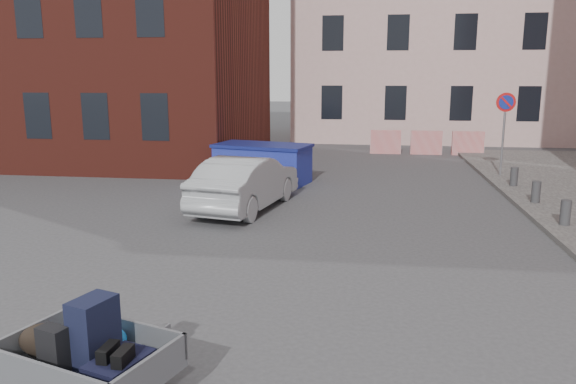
# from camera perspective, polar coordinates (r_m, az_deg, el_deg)

# --- Properties ---
(ground) EXTENTS (120.00, 120.00, 0.00)m
(ground) POSITION_cam_1_polar(r_m,az_deg,el_deg) (9.87, -2.19, -7.91)
(ground) COLOR #38383A
(ground) RESTS_ON ground
(building_pink) EXTENTS (16.00, 8.00, 14.00)m
(building_pink) POSITION_cam_1_polar(r_m,az_deg,el_deg) (31.66, 16.58, 18.08)
(building_pink) COLOR #C7A099
(building_pink) RESTS_ON ground
(no_parking_sign) EXTENTS (0.60, 0.09, 2.65)m
(no_parking_sign) POSITION_cam_1_polar(r_m,az_deg,el_deg) (19.18, 21.17, 7.14)
(no_parking_sign) COLOR gray
(no_parking_sign) RESTS_ON sidewalk
(bollards) EXTENTS (0.22, 9.02, 0.55)m
(bollards) POSITION_cam_1_polar(r_m,az_deg,el_deg) (13.60, 26.36, -1.88)
(bollards) COLOR #3A3A3D
(bollards) RESTS_ON sidewalk
(barriers) EXTENTS (4.70, 0.18, 1.00)m
(barriers) POSITION_cam_1_polar(r_m,az_deg,el_deg) (24.44, 13.88, 4.89)
(barriers) COLOR red
(barriers) RESTS_ON ground
(trailer) EXTENTS (1.86, 1.97, 1.20)m
(trailer) POSITION_cam_1_polar(r_m,az_deg,el_deg) (6.14, -19.70, -15.36)
(trailer) COLOR black
(trailer) RESTS_ON ground
(dumpster) EXTENTS (3.17, 2.14, 1.21)m
(dumpster) POSITION_cam_1_polar(r_m,az_deg,el_deg) (17.53, -2.60, 2.93)
(dumpster) COLOR #212EA1
(dumpster) RESTS_ON ground
(silver_car) EXTENTS (2.20, 4.28, 1.34)m
(silver_car) POSITION_cam_1_polar(r_m,az_deg,el_deg) (14.12, -4.29, 0.97)
(silver_car) COLOR #999CA0
(silver_car) RESTS_ON ground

